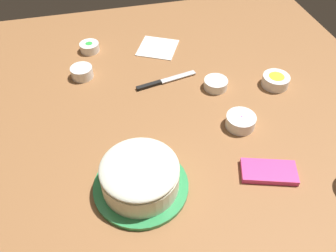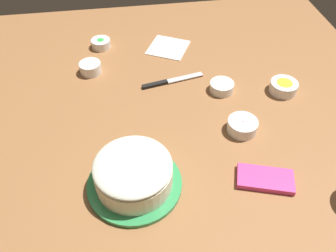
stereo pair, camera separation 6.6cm
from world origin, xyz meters
TOP-DOWN VIEW (x-y plane):
  - ground_plane at (0.00, 0.00)m, footprint 1.54×1.54m
  - frosted_cake at (-0.18, -0.28)m, footprint 0.26×0.26m
  - spreading_knife at (-0.03, 0.16)m, footprint 0.24×0.07m
  - sprinkle_bowl_pink at (-0.31, 0.26)m, footprint 0.08×0.08m
  - sprinkle_bowl_green at (-0.27, 0.43)m, footprint 0.08×0.08m
  - sprinkle_bowl_rainbow at (0.17, -0.12)m, footprint 0.10×0.10m
  - sprinkle_bowl_blue at (0.16, 0.08)m, footprint 0.09×0.09m
  - sprinkle_bowl_yellow at (0.37, 0.05)m, footprint 0.10×0.10m
  - candy_box_lower at (0.18, -0.32)m, footprint 0.17×0.12m
  - paper_napkin at (0.01, 0.38)m, footprint 0.20×0.20m

SIDE VIEW (x-z plane):
  - ground_plane at x=0.00m, z-range 0.00..0.00m
  - paper_napkin at x=0.01m, z-range 0.00..0.01m
  - spreading_knife at x=-0.03m, z-range 0.00..0.01m
  - candy_box_lower at x=0.18m, z-range 0.00..0.02m
  - sprinkle_bowl_blue at x=0.16m, z-range 0.00..0.04m
  - sprinkle_bowl_green at x=-0.27m, z-range 0.00..0.04m
  - sprinkle_bowl_pink at x=-0.31m, z-range 0.00..0.04m
  - sprinkle_bowl_rainbow at x=0.17m, z-range 0.00..0.04m
  - sprinkle_bowl_yellow at x=0.37m, z-range 0.00..0.05m
  - frosted_cake at x=-0.18m, z-range 0.00..0.10m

